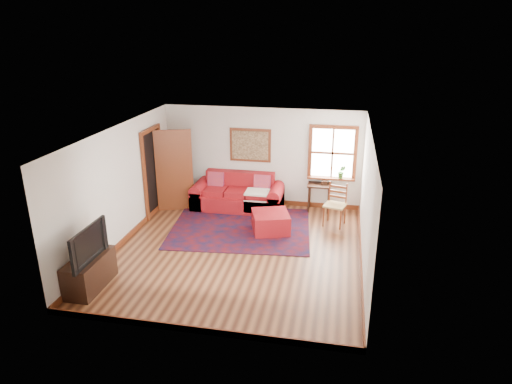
% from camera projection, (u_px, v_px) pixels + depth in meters
% --- Properties ---
extents(ground, '(5.50, 5.50, 0.00)m').
position_uv_depth(ground, '(238.00, 251.00, 9.43)').
color(ground, '#472213').
rests_on(ground, ground).
extents(room_envelope, '(5.04, 5.54, 2.52)m').
position_uv_depth(room_envelope, '(237.00, 175.00, 8.87)').
color(room_envelope, silver).
rests_on(room_envelope, ground).
extents(window, '(1.18, 0.20, 1.38)m').
position_uv_depth(window, '(333.00, 159.00, 11.14)').
color(window, white).
rests_on(window, ground).
extents(doorway, '(0.89, 1.08, 2.14)m').
position_uv_depth(doorway, '(166.00, 170.00, 11.10)').
color(doorway, black).
rests_on(doorway, ground).
extents(framed_artwork, '(1.05, 0.07, 0.85)m').
position_uv_depth(framed_artwork, '(250.00, 145.00, 11.45)').
color(framed_artwork, brown).
rests_on(framed_artwork, ground).
extents(persian_rug, '(3.36, 2.80, 0.02)m').
position_uv_depth(persian_rug, '(241.00, 228.00, 10.47)').
color(persian_rug, '#510B10').
rests_on(persian_rug, ground).
extents(red_leather_sofa, '(2.27, 0.94, 0.89)m').
position_uv_depth(red_leather_sofa, '(238.00, 197.00, 11.55)').
color(red_leather_sofa, maroon).
rests_on(red_leather_sofa, ground).
extents(red_ottoman, '(0.99, 0.99, 0.45)m').
position_uv_depth(red_ottoman, '(271.00, 222.00, 10.24)').
color(red_ottoman, maroon).
rests_on(red_ottoman, ground).
extents(side_table, '(0.58, 0.43, 0.70)m').
position_uv_depth(side_table, '(319.00, 189.00, 11.28)').
color(side_table, black).
rests_on(side_table, ground).
extents(ladder_back_chair, '(0.56, 0.54, 0.99)m').
position_uv_depth(ladder_back_chair, '(336.00, 203.00, 10.51)').
color(ladder_back_chair, tan).
rests_on(ladder_back_chair, ground).
extents(media_cabinet, '(0.48, 1.07, 0.59)m').
position_uv_depth(media_cabinet, '(90.00, 272.00, 8.02)').
color(media_cabinet, black).
rests_on(media_cabinet, ground).
extents(television, '(0.14, 1.09, 0.63)m').
position_uv_depth(television, '(83.00, 244.00, 7.72)').
color(television, black).
rests_on(television, media_cabinet).
extents(candle_hurricane, '(0.12, 0.12, 0.18)m').
position_uv_depth(candle_hurricane, '(101.00, 243.00, 8.25)').
color(candle_hurricane, silver).
rests_on(candle_hurricane, media_cabinet).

